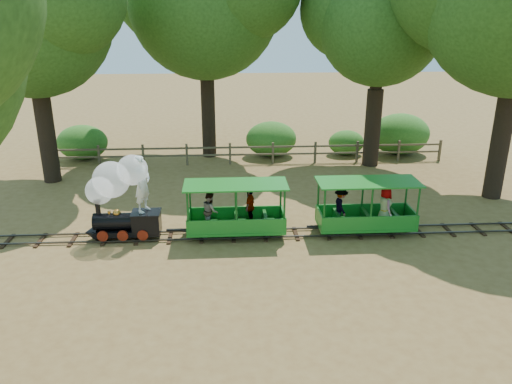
{
  "coord_description": "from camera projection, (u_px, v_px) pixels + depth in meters",
  "views": [
    {
      "loc": [
        -1.17,
        -14.44,
        6.71
      ],
      "look_at": [
        -0.25,
        0.5,
        1.3
      ],
      "focal_mm": 35.0,
      "sensor_mm": 36.0,
      "label": 1
    }
  ],
  "objects": [
    {
      "name": "carriage_rear",
      "position": [
        364.0,
        211.0,
        15.79
      ],
      "size": [
        3.19,
        1.3,
        1.66
      ],
      "color": "#1A7920",
      "rests_on": "track"
    },
    {
      "name": "locomotive",
      "position": [
        120.0,
        191.0,
        15.19
      ],
      "size": [
        2.38,
        1.12,
        2.73
      ],
      "color": "black",
      "rests_on": "ground"
    },
    {
      "name": "oak_ne",
      "position": [
        381.0,
        16.0,
        21.1
      ],
      "size": [
        6.7,
        5.89,
        8.96
      ],
      "color": "#2D2116",
      "rests_on": "ground"
    },
    {
      "name": "shrub_mid_e",
      "position": [
        346.0,
        143.0,
        24.7
      ],
      "size": [
        1.77,
        1.36,
        1.23
      ],
      "primitive_type": "ellipsoid",
      "color": "#2D6B1E",
      "rests_on": "ground"
    },
    {
      "name": "shrub_mid_w",
      "position": [
        271.0,
        139.0,
        24.4
      ],
      "size": [
        2.47,
        1.9,
        1.71
      ],
      "primitive_type": "ellipsoid",
      "color": "#2D6B1E",
      "rests_on": "ground"
    },
    {
      "name": "track",
      "position": [
        265.0,
        233.0,
        15.88
      ],
      "size": [
        22.0,
        1.0,
        0.1
      ],
      "color": "#3F3D3A",
      "rests_on": "ground"
    },
    {
      "name": "ground",
      "position": [
        265.0,
        235.0,
        15.9
      ],
      "size": [
        90.0,
        90.0,
        0.0
      ],
      "primitive_type": "plane",
      "color": "olive",
      "rests_on": "ground"
    },
    {
      "name": "shrub_west",
      "position": [
        82.0,
        142.0,
        23.89
      ],
      "size": [
        2.4,
        1.84,
        1.66
      ],
      "primitive_type": "ellipsoid",
      "color": "#2D6B1E",
      "rests_on": "ground"
    },
    {
      "name": "oak_nw",
      "position": [
        28.0,
        6.0,
        18.77
      ],
      "size": [
        7.79,
        6.86,
        9.73
      ],
      "color": "#2D2116",
      "rests_on": "ground"
    },
    {
      "name": "shrub_east",
      "position": [
        400.0,
        134.0,
        24.72
      ],
      "size": [
        2.93,
        2.25,
        2.03
      ],
      "primitive_type": "ellipsoid",
      "color": "#2D6B1E",
      "rests_on": "ground"
    },
    {
      "name": "carriage_front",
      "position": [
        233.0,
        214.0,
        15.6
      ],
      "size": [
        3.19,
        1.3,
        1.66
      ],
      "color": "#1A7920",
      "rests_on": "track"
    },
    {
      "name": "fence",
      "position": [
        251.0,
        152.0,
        23.22
      ],
      "size": [
        18.1,
        0.1,
        1.0
      ],
      "color": "brown",
      "rests_on": "ground"
    }
  ]
}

